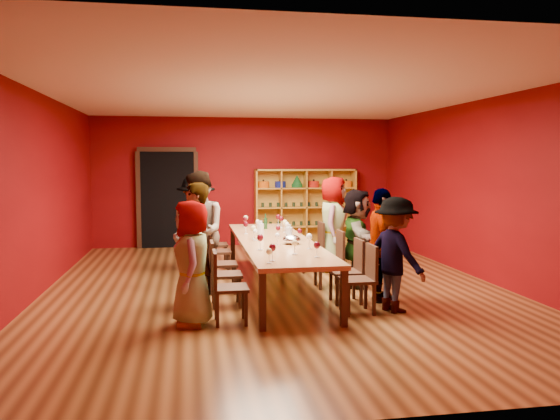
# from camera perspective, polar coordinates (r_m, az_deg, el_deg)

# --- Properties ---
(room_shell) EXTENTS (7.10, 9.10, 3.04)m
(room_shell) POSITION_cam_1_polar(r_m,az_deg,el_deg) (8.44, -0.53, 1.90)
(room_shell) COLOR #583217
(room_shell) RESTS_ON ground
(tasting_table) EXTENTS (1.10, 4.50, 0.75)m
(tasting_table) POSITION_cam_1_polar(r_m,az_deg,el_deg) (8.52, -0.52, -3.49)
(tasting_table) COLOR #AC7547
(tasting_table) RESTS_ON ground
(doorway) EXTENTS (1.40, 0.17, 2.30)m
(doorway) POSITION_cam_1_polar(r_m,az_deg,el_deg) (12.79, -11.65, 1.16)
(doorway) COLOR black
(doorway) RESTS_ON ground
(shelving_unit) EXTENTS (2.40, 0.40, 1.80)m
(shelving_unit) POSITION_cam_1_polar(r_m,az_deg,el_deg) (12.96, 2.61, 0.69)
(shelving_unit) COLOR gold
(shelving_unit) RESTS_ON ground
(chair_person_left_0) EXTENTS (0.42, 0.42, 0.89)m
(chair_person_left_0) POSITION_cam_1_polar(r_m,az_deg,el_deg) (6.70, -5.88, -7.61)
(chair_person_left_0) COLOR black
(chair_person_left_0) RESTS_ON ground
(person_left_0) EXTENTS (0.41, 0.74, 1.51)m
(person_left_0) POSITION_cam_1_polar(r_m,az_deg,el_deg) (6.64, -9.19, -5.51)
(person_left_0) COLOR pink
(person_left_0) RESTS_ON ground
(chair_person_left_1) EXTENTS (0.42, 0.42, 0.89)m
(chair_person_left_1) POSITION_cam_1_polar(r_m,az_deg,el_deg) (7.49, -6.27, -6.27)
(chair_person_left_1) COLOR black
(chair_person_left_1) RESTS_ON ground
(person_left_1) EXTENTS (0.52, 0.67, 1.69)m
(person_left_1) POSITION_cam_1_polar(r_m,az_deg,el_deg) (7.42, -8.89, -3.67)
(person_left_1) COLOR silver
(person_left_1) RESTS_ON ground
(chair_person_left_2) EXTENTS (0.42, 0.42, 0.89)m
(chair_person_left_2) POSITION_cam_1_polar(r_m,az_deg,el_deg) (8.27, -6.58, -5.21)
(chair_person_left_2) COLOR black
(chair_person_left_2) RESTS_ON ground
(person_left_2) EXTENTS (0.73, 1.00, 1.84)m
(person_left_2) POSITION_cam_1_polar(r_m,az_deg,el_deg) (8.19, -8.50, -2.33)
(person_left_2) COLOR pink
(person_left_2) RESTS_ON ground
(chair_person_left_3) EXTENTS (0.42, 0.42, 0.89)m
(chair_person_left_3) POSITION_cam_1_polar(r_m,az_deg,el_deg) (9.41, -6.94, -3.96)
(chair_person_left_3) COLOR black
(chair_person_left_3) RESTS_ON ground
(person_left_3) EXTENTS (0.59, 1.17, 1.73)m
(person_left_3) POSITION_cam_1_polar(r_m,az_deg,el_deg) (9.36, -8.72, -1.76)
(person_left_3) COLOR beige
(person_left_3) RESTS_ON ground
(chair_person_left_4) EXTENTS (0.42, 0.42, 0.89)m
(chair_person_left_4) POSITION_cam_1_polar(r_m,az_deg,el_deg) (10.20, -7.14, -3.27)
(chair_person_left_4) COLOR black
(chair_person_left_4) RESTS_ON ground
(person_left_4) EXTENTS (0.60, 1.09, 1.78)m
(person_left_4) POSITION_cam_1_polar(r_m,az_deg,el_deg) (10.15, -8.87, -1.10)
(person_left_4) COLOR pink
(person_left_4) RESTS_ON ground
(chair_person_right_0) EXTENTS (0.42, 0.42, 0.89)m
(chair_person_right_0) POSITION_cam_1_polar(r_m,az_deg,el_deg) (7.22, 8.71, -6.74)
(chair_person_right_0) COLOR black
(chair_person_right_0) RESTS_ON ground
(person_right_0) EXTENTS (0.72, 1.05, 1.51)m
(person_right_0) POSITION_cam_1_polar(r_m,az_deg,el_deg) (7.31, 12.00, -4.57)
(person_right_0) COLOR #4A4A4E
(person_right_0) RESTS_ON ground
(chair_person_right_1) EXTENTS (0.42, 0.42, 0.89)m
(chair_person_right_1) POSITION_cam_1_polar(r_m,az_deg,el_deg) (7.71, 7.48, -5.96)
(chair_person_right_1) COLOR black
(chair_person_right_1) RESTS_ON ground
(person_right_1) EXTENTS (0.54, 0.98, 1.60)m
(person_right_1) POSITION_cam_1_polar(r_m,az_deg,el_deg) (7.79, 10.51, -3.62)
(person_right_1) COLOR beige
(person_right_1) RESTS_ON ground
(chair_person_right_2) EXTENTS (0.42, 0.42, 0.89)m
(chair_person_right_2) POSITION_cam_1_polar(r_m,az_deg,el_deg) (8.62, 5.62, -4.78)
(chair_person_right_2) COLOR black
(chair_person_right_2) RESTS_ON ground
(person_right_2) EXTENTS (0.68, 1.48, 1.54)m
(person_right_2) POSITION_cam_1_polar(r_m,az_deg,el_deg) (8.68, 8.03, -2.90)
(person_right_2) COLOR #535359
(person_right_2) RESTS_ON ground
(chair_person_right_3) EXTENTS (0.42, 0.42, 0.89)m
(chair_person_right_3) POSITION_cam_1_polar(r_m,az_deg,el_deg) (9.83, 3.70, -3.56)
(chair_person_right_3) COLOR black
(chair_person_right_3) RESTS_ON ground
(person_right_3) EXTENTS (0.74, 0.94, 1.70)m
(person_right_3) POSITION_cam_1_polar(r_m,az_deg,el_deg) (9.86, 5.59, -1.47)
(person_right_3) COLOR #577EB4
(person_right_3) RESTS_ON ground
(wine_glass_0) EXTENTS (0.09, 0.09, 0.22)m
(wine_glass_0) POSITION_cam_1_polar(r_m,az_deg,el_deg) (7.53, -2.09, -2.98)
(wine_glass_0) COLOR white
(wine_glass_0) RESTS_ON tasting_table
(wine_glass_1) EXTENTS (0.09, 0.09, 0.22)m
(wine_glass_1) POSITION_cam_1_polar(r_m,az_deg,el_deg) (8.58, -2.80, -2.02)
(wine_glass_1) COLOR white
(wine_glass_1) RESTS_ON tasting_table
(wine_glass_2) EXTENTS (0.07, 0.07, 0.18)m
(wine_glass_2) POSITION_cam_1_polar(r_m,az_deg,el_deg) (9.85, -2.36, -1.27)
(wine_glass_2) COLOR white
(wine_glass_2) RESTS_ON tasting_table
(wine_glass_3) EXTENTS (0.07, 0.07, 0.18)m
(wine_glass_3) POSITION_cam_1_polar(r_m,az_deg,el_deg) (8.47, 2.06, -2.28)
(wine_glass_3) COLOR white
(wine_glass_3) RESTS_ON tasting_table
(wine_glass_4) EXTENTS (0.09, 0.09, 0.22)m
(wine_glass_4) POSITION_cam_1_polar(r_m,az_deg,el_deg) (7.64, 3.07, -2.89)
(wine_glass_4) COLOR white
(wine_glass_4) RESTS_ON tasting_table
(wine_glass_5) EXTENTS (0.08, 0.08, 0.20)m
(wine_glass_5) POSITION_cam_1_polar(r_m,az_deg,el_deg) (6.95, 3.87, -3.76)
(wine_glass_5) COLOR white
(wine_glass_5) RESTS_ON tasting_table
(wine_glass_6) EXTENTS (0.09, 0.09, 0.22)m
(wine_glass_6) POSITION_cam_1_polar(r_m,az_deg,el_deg) (6.68, -0.80, -4.03)
(wine_glass_6) COLOR white
(wine_glass_6) RESTS_ON tasting_table
(wine_glass_7) EXTENTS (0.07, 0.07, 0.18)m
(wine_glass_7) POSITION_cam_1_polar(r_m,az_deg,el_deg) (6.54, -1.14, -4.43)
(wine_glass_7) COLOR white
(wine_glass_7) RESTS_ON tasting_table
(wine_glass_8) EXTENTS (0.08, 0.08, 0.20)m
(wine_glass_8) POSITION_cam_1_polar(r_m,az_deg,el_deg) (7.16, 1.54, -3.54)
(wine_glass_8) COLOR white
(wine_glass_8) RESTS_ON tasting_table
(wine_glass_9) EXTENTS (0.09, 0.09, 0.21)m
(wine_glass_9) POSITION_cam_1_polar(r_m,az_deg,el_deg) (10.12, 0.13, -0.97)
(wine_glass_9) COLOR white
(wine_glass_9) RESTS_ON tasting_table
(wine_glass_10) EXTENTS (0.08, 0.08, 0.19)m
(wine_glass_10) POSITION_cam_1_polar(r_m,az_deg,el_deg) (8.83, -0.20, -1.97)
(wine_glass_10) COLOR white
(wine_glass_10) RESTS_ON tasting_table
(wine_glass_11) EXTENTS (0.07, 0.07, 0.18)m
(wine_glass_11) POSITION_cam_1_polar(r_m,az_deg,el_deg) (7.98, -0.28, -2.75)
(wine_glass_11) COLOR white
(wine_glass_11) RESTS_ON tasting_table
(wine_glass_12) EXTENTS (0.08, 0.08, 0.19)m
(wine_glass_12) POSITION_cam_1_polar(r_m,az_deg,el_deg) (9.33, 0.74, -1.58)
(wine_glass_12) COLOR white
(wine_glass_12) RESTS_ON tasting_table
(wine_glass_13) EXTENTS (0.09, 0.09, 0.22)m
(wine_glass_13) POSITION_cam_1_polar(r_m,az_deg,el_deg) (10.27, -3.61, -0.88)
(wine_glass_13) COLOR white
(wine_glass_13) RESTS_ON tasting_table
(wine_glass_14) EXTENTS (0.08, 0.08, 0.21)m
(wine_glass_14) POSITION_cam_1_polar(r_m,az_deg,el_deg) (9.23, -3.59, -1.56)
(wine_glass_14) COLOR white
(wine_glass_14) RESTS_ON tasting_table
(wine_glass_15) EXTENTS (0.09, 0.09, 0.22)m
(wine_glass_15) POSITION_cam_1_polar(r_m,az_deg,el_deg) (10.41, -0.18, -0.77)
(wine_glass_15) COLOR white
(wine_glass_15) RESTS_ON tasting_table
(wine_glass_16) EXTENTS (0.07, 0.07, 0.18)m
(wine_glass_16) POSITION_cam_1_polar(r_m,az_deg,el_deg) (8.44, -2.61, -2.32)
(wine_glass_16) COLOR white
(wine_glass_16) RESTS_ON tasting_table
(wine_glass_17) EXTENTS (0.08, 0.08, 0.20)m
(wine_glass_17) POSITION_cam_1_polar(r_m,az_deg,el_deg) (10.19, -3.66, -1.00)
(wine_glass_17) COLOR white
(wine_glass_17) RESTS_ON tasting_table
(wine_glass_18) EXTENTS (0.09, 0.09, 0.22)m
(wine_glass_18) POSITION_cam_1_polar(r_m,az_deg,el_deg) (9.42, 0.52, -1.38)
(wine_glass_18) COLOR white
(wine_glass_18) RESTS_ON tasting_table
(spittoon_bowl) EXTENTS (0.27, 0.27, 0.15)m
(spittoon_bowl) POSITION_cam_1_polar(r_m,az_deg,el_deg) (8.08, 1.22, -3.13)
(spittoon_bowl) COLOR silver
(spittoon_bowl) RESTS_ON tasting_table
(carafe_a) EXTENTS (0.14, 0.14, 0.29)m
(carafe_a) POSITION_cam_1_polar(r_m,az_deg,el_deg) (8.58, -2.06, -2.20)
(carafe_a) COLOR white
(carafe_a) RESTS_ON tasting_table
(carafe_b) EXTENTS (0.13, 0.13, 0.27)m
(carafe_b) POSITION_cam_1_polar(r_m,az_deg,el_deg) (8.23, 0.93, -2.57)
(carafe_b) COLOR white
(carafe_b) RESTS_ON tasting_table
(wine_bottle) EXTENTS (0.07, 0.07, 0.28)m
(wine_bottle) POSITION_cam_1_polar(r_m,az_deg,el_deg) (9.91, -1.52, -1.38)
(wine_bottle) COLOR #143819
(wine_bottle) RESTS_ON tasting_table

